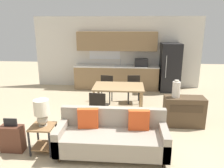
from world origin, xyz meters
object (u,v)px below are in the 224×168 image
(dining_table, at_px, (119,88))
(side_table, at_px, (43,134))
(couch, at_px, (112,136))
(vase, at_px, (176,89))
(dining_chair_far_right, at_px, (134,87))
(refrigerator, at_px, (170,67))
(dining_chair_near_left, at_px, (99,106))
(suitcase, at_px, (13,138))
(credenza, at_px, (184,111))
(dining_chair_far_left, at_px, (106,87))
(table_lamp, at_px, (42,111))

(dining_table, bearing_deg, side_table, -122.55)
(couch, distance_m, vase, 2.02)
(dining_chair_far_right, bearing_deg, refrigerator, 43.21)
(refrigerator, height_order, dining_chair_near_left, refrigerator)
(dining_chair_near_left, relative_size, suitcase, 1.22)
(credenza, bearing_deg, vase, -178.78)
(dining_table, xyz_separation_m, couch, (-0.02, -2.05, -0.35))
(couch, bearing_deg, refrigerator, 67.12)
(refrigerator, bearing_deg, suitcase, -130.57)
(side_table, bearing_deg, dining_chair_far_right, 58.85)
(refrigerator, height_order, dining_table, refrigerator)
(dining_table, distance_m, dining_chair_near_left, 0.96)
(dining_chair_far_left, height_order, suitcase, dining_chair_far_left)
(couch, bearing_deg, dining_chair_near_left, 109.20)
(dining_table, relative_size, vase, 3.29)
(credenza, bearing_deg, dining_chair_far_left, 143.67)
(refrigerator, relative_size, side_table, 3.23)
(table_lamp, distance_m, dining_chair_far_left, 3.05)
(vase, distance_m, dining_chair_far_left, 2.44)
(couch, xyz_separation_m, dining_chair_far_left, (-0.42, 2.82, 0.14))
(table_lamp, xyz_separation_m, suitcase, (-0.62, -0.05, -0.57))
(credenza, bearing_deg, dining_chair_near_left, -178.22)
(refrigerator, bearing_deg, vase, -97.14)
(table_lamp, relative_size, suitcase, 0.76)
(dining_chair_far_left, bearing_deg, side_table, -100.43)
(table_lamp, distance_m, credenza, 3.31)
(dining_chair_far_right, xyz_separation_m, dining_chair_far_left, (-0.88, -0.08, 0.00))
(credenza, distance_m, vase, 0.61)
(dining_table, xyz_separation_m, table_lamp, (-1.35, -2.11, 0.15))
(refrigerator, relative_size, couch, 0.84)
(credenza, relative_size, dining_chair_far_right, 1.14)
(refrigerator, height_order, vase, refrigerator)
(couch, relative_size, credenza, 2.18)
(dining_table, distance_m, suitcase, 2.96)
(suitcase, bearing_deg, couch, 3.30)
(table_lamp, height_order, credenza, table_lamp)
(couch, distance_m, credenza, 2.10)
(table_lamp, height_order, suitcase, table_lamp)
(refrigerator, xyz_separation_m, side_table, (-3.14, -4.34, -0.52))
(side_table, relative_size, vase, 1.29)
(dining_table, xyz_separation_m, side_table, (-1.36, -2.13, -0.33))
(side_table, relative_size, table_lamp, 1.04)
(refrigerator, relative_size, suitcase, 2.54)
(couch, distance_m, table_lamp, 1.42)
(dining_table, height_order, couch, couch)
(table_lamp, height_order, dining_chair_far_right, table_lamp)
(side_table, distance_m, suitcase, 0.62)
(refrigerator, height_order, table_lamp, refrigerator)
(credenza, bearing_deg, side_table, -155.26)
(refrigerator, xyz_separation_m, dining_chair_near_left, (-2.23, -3.03, -0.40))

